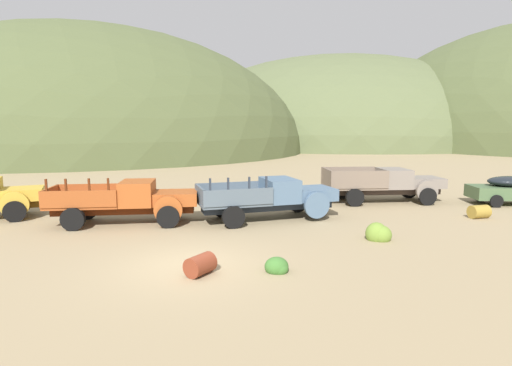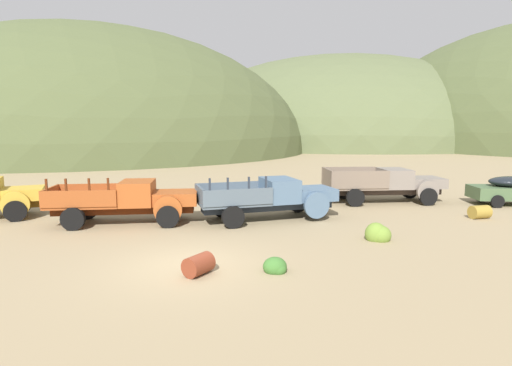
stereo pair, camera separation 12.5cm
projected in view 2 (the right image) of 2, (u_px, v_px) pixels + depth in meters
The scene contains 11 objects.
ground_plane at pixel (186, 265), 12.83m from camera, with size 300.00×300.00×0.00m, color #998460.
hill_far_right at pixel (95, 151), 69.40m from camera, with size 70.59×66.16×39.66m, color #4C5633.
hill_distant at pixel (338, 143), 99.65m from camera, with size 83.82×78.08×40.30m, color #56603D.
truck_oxide_orange at pixel (135, 201), 18.20m from camera, with size 6.38×2.45×2.16m.
truck_chalk_blue at pixel (276, 197), 19.02m from camera, with size 6.59×3.27×2.16m.
truck_primer_gray at pixel (391, 184), 23.20m from camera, with size 6.71×2.85×1.91m.
oil_drum_tipped at pixel (199, 265), 11.96m from camera, with size 1.01×1.03×0.60m.
oil_drum_by_truck at pixel (480, 212), 19.17m from camera, with size 0.94×0.73×0.62m.
bush_front_right at pixel (132, 194), 24.97m from camera, with size 0.77×0.79×0.76m.
bush_near_barrel at pixel (276, 267), 12.19m from camera, with size 0.72×0.65×0.57m.
bush_front_left at pixel (378, 234), 15.55m from camera, with size 0.97×0.82×0.87m.
Camera 2 is at (0.51, -12.53, 4.32)m, focal length 28.87 mm.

